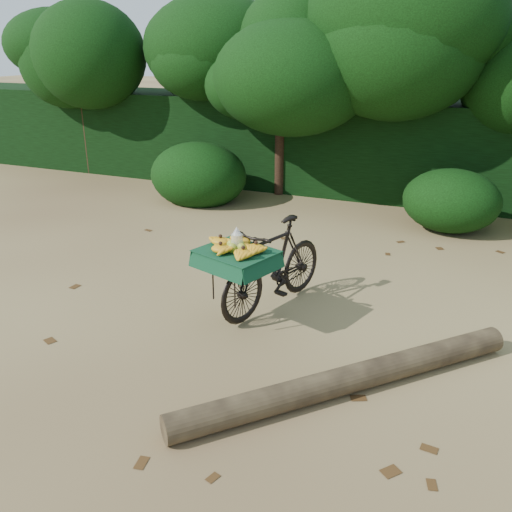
% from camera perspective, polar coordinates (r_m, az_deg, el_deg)
% --- Properties ---
extents(ground, '(80.00, 80.00, 0.00)m').
position_cam_1_polar(ground, '(5.59, 0.08, -8.57)').
color(ground, tan).
rests_on(ground, ground).
extents(vendor_bicycle, '(1.12, 1.85, 1.02)m').
position_cam_1_polar(vendor_bicycle, '(5.99, 1.72, -0.90)').
color(vendor_bicycle, black).
rests_on(vendor_bicycle, ground).
extents(fallen_log, '(2.42, 2.57, 0.24)m').
position_cam_1_polar(fallen_log, '(4.83, 9.95, -12.60)').
color(fallen_log, brown).
rests_on(fallen_log, ground).
extents(hedge_backdrop, '(26.00, 1.80, 1.80)m').
position_cam_1_polar(hedge_backdrop, '(11.09, 13.09, 11.05)').
color(hedge_backdrop, black).
rests_on(hedge_backdrop, ground).
extents(tree_row, '(14.50, 2.00, 4.00)m').
position_cam_1_polar(tree_row, '(10.31, 9.05, 16.76)').
color(tree_row, black).
rests_on(tree_row, ground).
extents(bush_clumps, '(8.80, 1.70, 0.90)m').
position_cam_1_polar(bush_clumps, '(9.17, 13.59, 6.02)').
color(bush_clumps, black).
rests_on(bush_clumps, ground).
extents(leaf_litter, '(7.00, 7.30, 0.01)m').
position_cam_1_polar(leaf_litter, '(6.12, 2.45, -5.72)').
color(leaf_litter, '#432A12').
rests_on(leaf_litter, ground).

